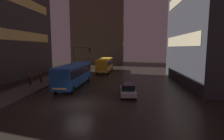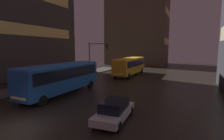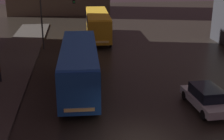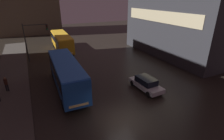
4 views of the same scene
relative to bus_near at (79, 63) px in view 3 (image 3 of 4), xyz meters
name	(u,v)px [view 3 (image 3 of 4)]	position (x,y,z in m)	size (l,w,h in m)	color
sidewalk_left	(3,82)	(-6.03, 2.15, -2.00)	(4.00, 48.00, 0.15)	#47423D
bus_near	(79,63)	(0.00, 0.00, 0.00)	(2.88, 10.72, 3.37)	#194793
bus_far	(98,23)	(2.57, 16.11, -0.06)	(2.87, 10.97, 3.27)	orange
car_taxi	(206,98)	(8.04, -4.12, -1.32)	(2.03, 4.45, 1.48)	#B7B7BC
traffic_light_main	(53,10)	(-2.40, 11.91, 2.12)	(3.70, 0.35, 6.14)	#2D2D2D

